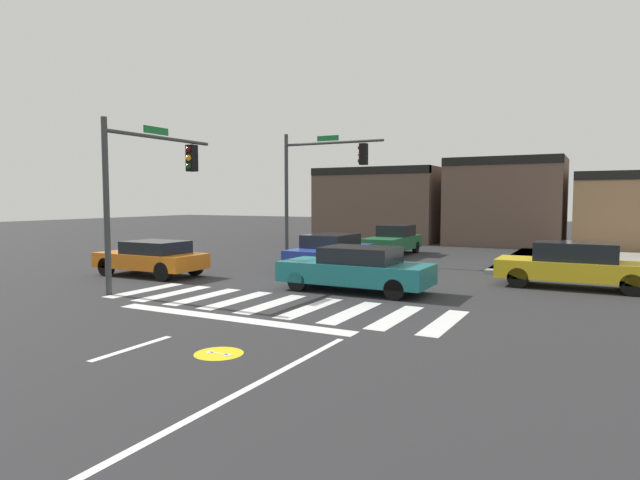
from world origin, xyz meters
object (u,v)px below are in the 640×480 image
car_orange (152,257)px  car_blue (331,252)px  car_green (393,240)px  traffic_signal_southwest (149,174)px  car_teal (356,269)px  car_yellow (574,265)px  traffic_signal_northwest (319,173)px

car_orange → car_blue: bearing=-137.8°
car_orange → car_green: bearing=-114.9°
car_green → traffic_signal_southwest: bearing=-14.9°
car_blue → car_teal: bearing=35.5°
traffic_signal_southwest → car_teal: 7.43m
car_orange → car_yellow: (14.23, 4.31, 0.06)m
car_blue → car_orange: bearing=-47.8°
traffic_signal_northwest → car_blue: size_ratio=1.29×
car_orange → car_yellow: bearing=-163.2°
traffic_signal_northwest → car_blue: traffic_signal_northwest is taller
traffic_signal_northwest → car_yellow: (11.08, -3.17, -3.34)m
car_teal → car_orange: bearing=3.1°
car_green → car_blue: car_green is taller
car_orange → car_blue: size_ratio=0.90×
car_orange → traffic_signal_southwest: bearing=134.9°
traffic_signal_northwest → car_teal: 9.30m
car_yellow → traffic_signal_southwest: bearing=-153.8°
car_yellow → traffic_signal_northwest: bearing=164.0°
car_green → car_yellow: 11.47m
traffic_signal_northwest → car_orange: (-3.15, -7.48, -3.40)m
traffic_signal_northwest → car_orange: traffic_signal_northwest is taller
traffic_signal_southwest → car_orange: bearing=44.9°
car_green → car_orange: (-5.37, -11.58, -0.05)m
traffic_signal_southwest → car_green: size_ratio=1.14×
traffic_signal_southwest → car_orange: traffic_signal_southwest is taller
car_yellow → car_teal: 7.14m
traffic_signal_southwest → traffic_signal_northwest: bearing=-8.3°
traffic_signal_southwest → car_teal: size_ratio=1.13×
car_orange → car_yellow: car_yellow is taller
traffic_signal_southwest → car_orange: (-1.80, 1.80, -3.00)m
car_green → car_orange: bearing=-24.9°
traffic_signal_northwest → car_green: bearing=61.7°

